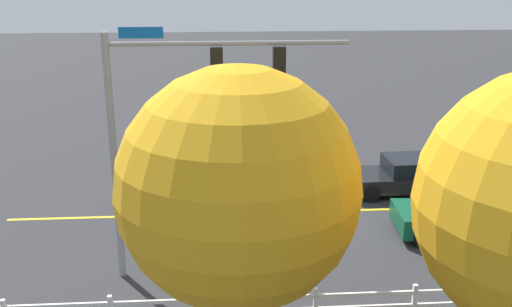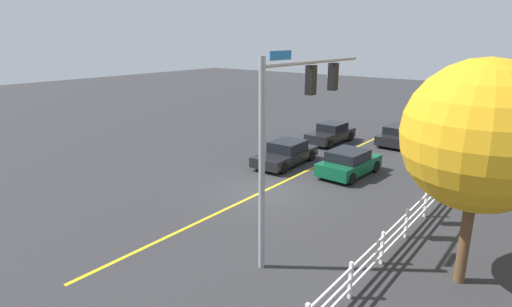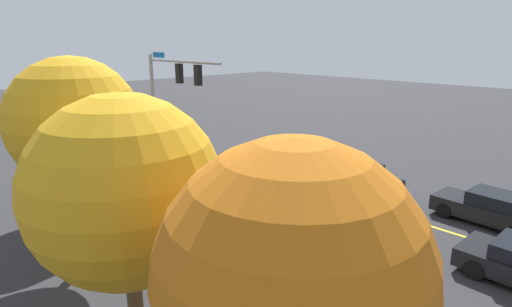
# 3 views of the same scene
# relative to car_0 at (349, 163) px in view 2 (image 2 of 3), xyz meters

# --- Properties ---
(ground_plane) EXTENTS (120.00, 120.00, 0.00)m
(ground_plane) POSITION_rel_car_0_xyz_m (4.89, -2.14, -0.69)
(ground_plane) COLOR #2D2D30
(lane_center_stripe) EXTENTS (28.00, 0.16, 0.01)m
(lane_center_stripe) POSITION_rel_car_0_xyz_m (0.89, -2.14, -0.68)
(lane_center_stripe) COLOR gold
(lane_center_stripe) RESTS_ON ground_plane
(signal_assembly) EXTENTS (6.21, 0.37, 6.85)m
(signal_assembly) POSITION_rel_car_0_xyz_m (8.60, 1.91, 4.09)
(signal_assembly) COLOR gray
(signal_assembly) RESTS_ON ground_plane
(car_0) EXTENTS (4.14, 2.20, 1.40)m
(car_0) POSITION_rel_car_0_xyz_m (0.00, 0.00, 0.00)
(car_0) COLOR #0C4C2D
(car_0) RESTS_ON ground_plane
(car_1) EXTENTS (4.63, 2.09, 1.36)m
(car_1) POSITION_rel_car_0_xyz_m (0.45, -3.80, -0.04)
(car_1) COLOR black
(car_1) RESTS_ON ground_plane
(car_2) EXTENTS (4.27, 1.99, 1.41)m
(car_2) POSITION_rel_car_0_xyz_m (-5.76, -4.14, -0.02)
(car_2) COLOR black
(car_2) RESTS_ON ground_plane
(car_3) EXTENTS (4.61, 2.11, 1.32)m
(car_3) POSITION_rel_car_0_xyz_m (-8.42, -0.11, -0.04)
(car_3) COLOR black
(car_3) RESTS_ON ground_plane
(white_rail_fence) EXTENTS (26.10, 0.10, 1.15)m
(white_rail_fence) POSITION_rel_car_0_xyz_m (1.89, 4.93, -0.08)
(white_rail_fence) COLOR white
(white_rail_fence) RESTS_ON ground_plane
(tree_3) EXTENTS (4.32, 4.32, 6.74)m
(tree_3) POSITION_rel_car_0_xyz_m (7.30, 7.21, 3.89)
(tree_3) COLOR brown
(tree_3) RESTS_ON ground_plane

